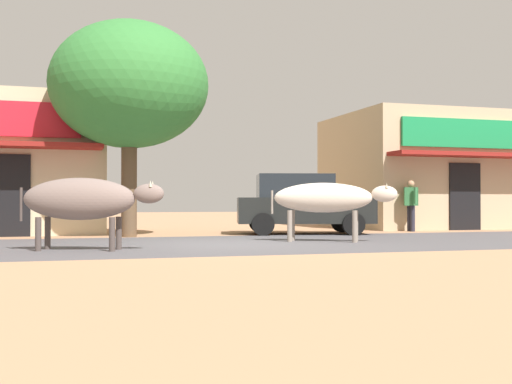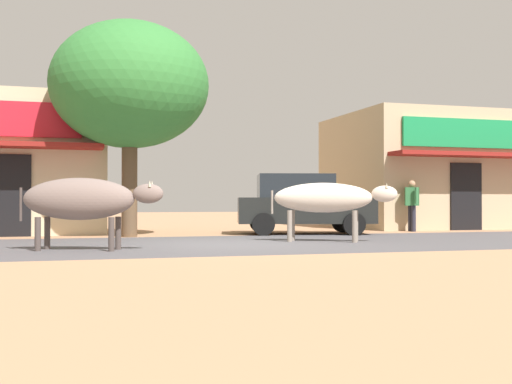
{
  "view_description": "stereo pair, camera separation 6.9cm",
  "coord_description": "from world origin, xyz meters",
  "px_view_note": "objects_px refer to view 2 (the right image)",
  "views": [
    {
      "loc": [
        -3.41,
        -13.29,
        0.9
      ],
      "look_at": [
        0.86,
        0.84,
        1.11
      ],
      "focal_mm": 45.5,
      "sensor_mm": 36.0,
      "label": 1
    },
    {
      "loc": [
        -3.34,
        -13.31,
        0.9
      ],
      "look_at": [
        0.86,
        0.84,
        1.11
      ],
      "focal_mm": 45.5,
      "sensor_mm": 36.0,
      "label": 2
    }
  ],
  "objects_px": {
    "parked_hatchback_car": "(302,203)",
    "cow_far_dark": "(326,198)",
    "cow_near_brown": "(82,200)",
    "pedestrian_by_shop": "(412,202)",
    "roadside_tree": "(130,86)"
  },
  "relations": [
    {
      "from": "parked_hatchback_car",
      "to": "cow_near_brown",
      "type": "bearing_deg",
      "value": -143.0
    },
    {
      "from": "parked_hatchback_car",
      "to": "cow_near_brown",
      "type": "xyz_separation_m",
      "value": [
        -5.99,
        -4.51,
        0.09
      ]
    },
    {
      "from": "cow_far_dark",
      "to": "pedestrian_by_shop",
      "type": "height_order",
      "value": "pedestrian_by_shop"
    },
    {
      "from": "cow_near_brown",
      "to": "pedestrian_by_shop",
      "type": "bearing_deg",
      "value": 27.04
    },
    {
      "from": "roadside_tree",
      "to": "parked_hatchback_car",
      "type": "height_order",
      "value": "roadside_tree"
    },
    {
      "from": "parked_hatchback_car",
      "to": "pedestrian_by_shop",
      "type": "bearing_deg",
      "value": 6.45
    },
    {
      "from": "cow_near_brown",
      "to": "pedestrian_by_shop",
      "type": "relative_size",
      "value": 1.71
    },
    {
      "from": "roadside_tree",
      "to": "cow_near_brown",
      "type": "xyz_separation_m",
      "value": [
        -1.28,
        -4.39,
        -2.91
      ]
    },
    {
      "from": "parked_hatchback_car",
      "to": "cow_far_dark",
      "type": "relative_size",
      "value": 1.53
    },
    {
      "from": "cow_far_dark",
      "to": "parked_hatchback_car",
      "type": "bearing_deg",
      "value": 78.36
    },
    {
      "from": "cow_near_brown",
      "to": "pedestrian_by_shop",
      "type": "distance_m",
      "value": 10.83
    },
    {
      "from": "parked_hatchback_car",
      "to": "cow_near_brown",
      "type": "relative_size",
      "value": 1.53
    },
    {
      "from": "pedestrian_by_shop",
      "to": "cow_far_dark",
      "type": "bearing_deg",
      "value": -138.7
    },
    {
      "from": "roadside_tree",
      "to": "parked_hatchback_car",
      "type": "relative_size",
      "value": 1.37
    },
    {
      "from": "roadside_tree",
      "to": "cow_far_dark",
      "type": "height_order",
      "value": "roadside_tree"
    }
  ]
}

